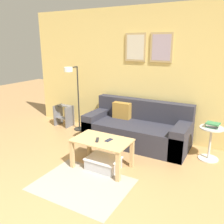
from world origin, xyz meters
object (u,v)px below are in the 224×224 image
floor_lamp (73,91)px  remote_control (97,140)px  book_stack (213,125)px  storage_bin (103,163)px  side_table (210,140)px  cell_phone (109,140)px  step_stool (64,115)px  coffee_table (102,145)px  couch (137,129)px

floor_lamp → remote_control: bearing=-40.7°
book_stack → remote_control: 1.87m
storage_bin → side_table: (1.37, 1.13, 0.25)m
storage_bin → cell_phone: (0.07, 0.06, 0.38)m
floor_lamp → step_stool: size_ratio=2.94×
coffee_table → step_stool: 2.18m
remote_control → step_stool: 2.19m
book_stack → cell_phone: book_stack is taller
couch → side_table: 1.32m
book_stack → cell_phone: bearing=-140.9°
couch → floor_lamp: floor_lamp is taller
couch → step_stool: couch is taller
remote_control → side_table: bearing=11.7°
cell_phone → step_stool: bearing=155.4°
couch → floor_lamp: size_ratio=1.39×
storage_bin → remote_control: 0.39m
floor_lamp → step_stool: bearing=157.6°
couch → floor_lamp: bearing=-176.3°
coffee_table → storage_bin: size_ratio=1.75×
cell_phone → step_stool: size_ratio=0.29×
book_stack → remote_control: book_stack is taller
couch → remote_control: (-0.14, -1.20, 0.19)m
remote_control → step_stool: (-1.75, 1.30, -0.22)m
coffee_table → book_stack: 1.81m
book_stack → couch: bearing=178.4°
storage_bin → remote_control: bearing=-159.9°
couch → side_table: size_ratio=3.48×
coffee_table → step_stool: (-1.79, 1.23, -0.11)m
floor_lamp → book_stack: floor_lamp is taller
step_stool → floor_lamp: bearing=-22.4°
coffee_table → book_stack: book_stack is taller
storage_bin → side_table: side_table is taller
step_stool → cell_phone: bearing=-32.5°
side_table → cell_phone: side_table is taller
couch → book_stack: (1.33, -0.04, 0.32)m
storage_bin → book_stack: (1.38, 1.13, 0.51)m
coffee_table → cell_phone: size_ratio=6.25×
side_table → book_stack: bearing=-3.8°
floor_lamp → side_table: 2.80m
storage_bin → book_stack: bearing=39.2°
storage_bin → cell_phone: cell_phone is taller
step_stool → remote_control: bearing=-36.5°
side_table → remote_control: side_table is taller
remote_control → cell_phone: remote_control is taller
side_table → coffee_table: bearing=-142.3°
couch → book_stack: size_ratio=8.64×
storage_bin → cell_phone: size_ratio=3.58×
side_table → cell_phone: size_ratio=4.01×
book_stack → cell_phone: size_ratio=1.61×
storage_bin → side_table: size_ratio=0.89×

